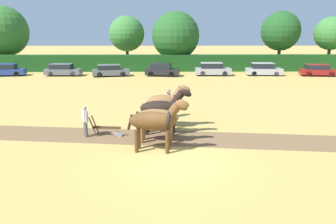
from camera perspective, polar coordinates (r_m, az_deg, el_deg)
The scene contains 22 objects.
ground_plane at distance 13.79m, azimuth 0.99°, elevation -8.60°, with size 240.00×240.00×0.00m, color tan.
plowed_furrow_strip at distance 18.11m, azimuth -17.48°, elevation -3.74°, with size 33.12×2.51×0.01m, color brown.
hedgerow at distance 45.51m, azimuth -0.31°, elevation 8.53°, with size 56.55×1.62×2.24m, color #194719.
tree_far_left at distance 53.25m, azimuth -26.78°, elevation 12.43°, with size 7.05×7.05×8.89m.
tree_left at distance 49.65m, azimuth -7.19°, elevation 13.37°, with size 5.16×5.16×7.62m.
tree_center_left at distance 47.62m, azimuth 1.34°, elevation 13.14°, with size 6.76×6.76×8.14m.
tree_center at distance 49.74m, azimuth 19.04°, elevation 13.17°, with size 5.44×5.44×8.12m.
tree_center_right at distance 52.79m, azimuth 26.54°, elevation 12.14°, with size 4.66×4.66×7.42m.
draft_horse_lead_left at distance 14.52m, azimuth -2.29°, elevation -1.62°, with size 2.77×1.14×2.39m.
draft_horse_lead_right at distance 15.80m, azimuth -1.59°, elevation -0.95°, with size 2.79×1.11×2.22m.
draft_horse_trail_left at distance 17.01m, azimuth -0.98°, elevation 0.63°, with size 2.83×1.09×2.49m.
draft_horse_trail_right at distance 18.26m, azimuth -0.52°, elevation 1.58°, with size 2.64×1.23×2.49m.
plow at distance 17.21m, azimuth -10.22°, elevation -3.10°, with size 1.73×0.53×1.13m.
farmer_at_plow at distance 17.22m, azimuth -14.25°, elevation -1.18°, with size 0.40×0.59×1.62m.
farmer_beside_team at distance 20.40m, azimuth 0.04°, elevation 1.91°, with size 0.45×0.65×1.79m.
parked_car_far_left at distance 45.17m, azimuth -26.33°, elevation 6.57°, with size 4.48×2.35×1.48m.
parked_car_left at distance 42.65m, azimuth -17.84°, elevation 6.99°, with size 4.38×1.90×1.49m.
parked_car_center_left at distance 40.77m, azimuth -10.02°, elevation 7.11°, with size 4.69×2.64×1.42m.
parked_car_center at distance 40.41m, azimuth -1.06°, elevation 7.35°, with size 4.31×2.48×1.57m.
parked_car_center_right at distance 41.20m, azimuth 7.76°, elevation 7.37°, with size 4.37×1.91×1.60m.
parked_car_right at distance 42.58m, azimuth 16.29°, elevation 7.13°, with size 4.42×2.10×1.57m.
parked_car_far_right at distance 44.45m, azimuth 24.63°, elevation 6.62°, with size 4.44×2.45×1.42m.
Camera 1 is at (-0.42, -12.75, 5.24)m, focal length 35.00 mm.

